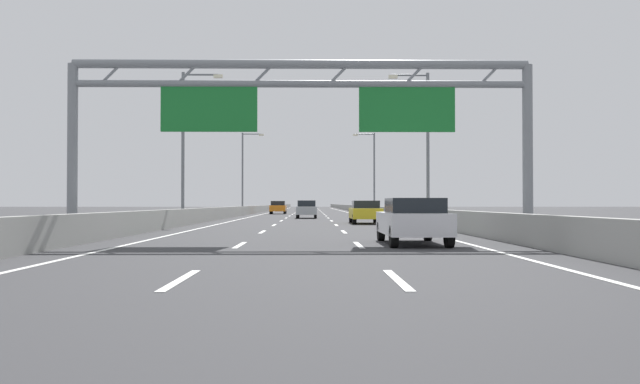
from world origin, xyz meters
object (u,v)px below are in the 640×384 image
at_px(silver_car, 307,209).
at_px(white_car, 413,220).
at_px(yellow_car, 365,212).
at_px(streetlamp_left_far, 245,168).
at_px(streetlamp_right_far, 372,168).
at_px(orange_car, 278,207).
at_px(sign_gantry, 303,103).
at_px(streetlamp_right_mid, 424,138).
at_px(streetlamp_left_mid, 187,137).

bearing_deg(silver_car, white_car, -84.22).
bearing_deg(yellow_car, streetlamp_left_far, 107.46).
distance_m(streetlamp_right_far, orange_car, 12.00).
relative_size(sign_gantry, streetlamp_right_mid, 1.73).
bearing_deg(yellow_car, silver_car, 104.45).
xyz_separation_m(sign_gantry, orange_car, (-3.63, 54.19, -4.04)).
xyz_separation_m(streetlamp_right_mid, white_car, (-3.95, -20.79, -4.65)).
xyz_separation_m(streetlamp_right_far, yellow_car, (-3.74, -35.59, -4.65)).
xyz_separation_m(streetlamp_left_far, silver_car, (7.41, -20.92, -4.63)).
height_order(white_car, orange_car, orange_car).
bearing_deg(streetlamp_right_mid, silver_car, 117.47).
height_order(streetlamp_right_far, yellow_car, streetlamp_right_far).
xyz_separation_m(streetlamp_right_far, orange_car, (-11.04, 0.83, -4.62)).
distance_m(streetlamp_left_far, orange_car, 6.10).
bearing_deg(streetlamp_right_far, silver_car, -109.77).
relative_size(streetlamp_right_mid, silver_car, 2.28).
bearing_deg(streetlamp_right_far, streetlamp_left_far, 180.00).
xyz_separation_m(silver_car, yellow_car, (3.78, -14.67, -0.03)).
xyz_separation_m(sign_gantry, yellow_car, (3.67, 17.77, -4.08)).
height_order(sign_gantry, streetlamp_right_mid, streetlamp_right_mid).
bearing_deg(orange_car, sign_gantry, -86.17).
bearing_deg(white_car, sign_gantry, 140.87).
relative_size(streetlamp_left_mid, silver_car, 2.28).
bearing_deg(streetlamp_right_mid, streetlamp_left_far, 112.88).
distance_m(white_car, yellow_car, 20.58).
height_order(sign_gantry, white_car, sign_gantry).
xyz_separation_m(streetlamp_left_mid, yellow_car, (11.19, -0.21, -4.65)).
xyz_separation_m(streetlamp_left_mid, orange_car, (3.89, 36.21, -4.62)).
xyz_separation_m(streetlamp_left_far, streetlamp_right_far, (14.93, 0.00, 0.00)).
xyz_separation_m(sign_gantry, streetlamp_left_far, (-7.52, 53.36, 0.58)).
height_order(streetlamp_right_mid, yellow_car, streetlamp_right_mid).
height_order(streetlamp_right_far, silver_car, streetlamp_right_far).
xyz_separation_m(streetlamp_right_mid, streetlamp_right_far, (0.00, 35.38, 0.00)).
xyz_separation_m(streetlamp_left_mid, white_car, (10.98, -20.79, -4.65)).
distance_m(sign_gantry, yellow_car, 18.59).
height_order(streetlamp_left_far, streetlamp_right_far, same).
relative_size(streetlamp_left_mid, white_car, 2.08).
bearing_deg(yellow_car, streetlamp_right_mid, 3.22).
height_order(sign_gantry, streetlamp_left_far, streetlamp_left_far).
bearing_deg(white_car, streetlamp_left_mid, 117.84).
height_order(silver_car, yellow_car, silver_car).
relative_size(orange_car, yellow_car, 0.93).
relative_size(sign_gantry, yellow_car, 3.59).
height_order(streetlamp_left_mid, white_car, streetlamp_left_mid).
height_order(streetlamp_left_mid, silver_car, streetlamp_left_mid).
bearing_deg(silver_car, streetlamp_left_mid, -117.14).
distance_m(streetlamp_right_far, silver_car, 22.70).
bearing_deg(white_car, orange_car, 97.09).
distance_m(streetlamp_left_far, silver_car, 22.67).
height_order(streetlamp_left_mid, orange_car, streetlamp_left_mid).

